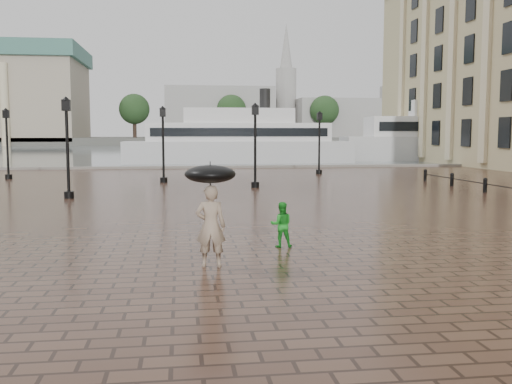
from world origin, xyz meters
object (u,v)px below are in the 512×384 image
street_lamps (170,144)px  ferry_near (238,141)px  adult_pedestrian (211,226)px  child_pedestrian (281,225)px  ferry_far (466,136)px

street_lamps → ferry_near: 24.04m
adult_pedestrian → child_pedestrian: adult_pedestrian is taller
adult_pedestrian → street_lamps: bearing=-79.2°
child_pedestrian → ferry_near: ferry_near is taller
adult_pedestrian → ferry_near: 45.32m
ferry_near → ferry_far: bearing=6.5°
child_pedestrian → ferry_far: bearing=-116.5°
ferry_near → ferry_far: 25.85m
ferry_far → ferry_near: bearing=-167.2°
ferry_near → adult_pedestrian: bearing=-96.0°
street_lamps → ferry_near: size_ratio=0.95×
street_lamps → ferry_far: size_ratio=0.77×
ferry_near → child_pedestrian: bearing=-93.8°
street_lamps → child_pedestrian: (3.13, -19.89, -1.75)m
child_pedestrian → ferry_near: (3.27, 43.06, 1.65)m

